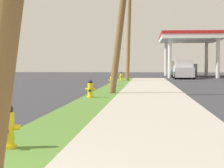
{
  "coord_description": "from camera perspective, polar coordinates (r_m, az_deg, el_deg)",
  "views": [
    {
      "loc": [
        2.76,
        -3.67,
        1.5
      ],
      "look_at": [
        1.29,
        14.2,
        0.67
      ],
      "focal_mm": 67.46,
      "sensor_mm": 36.0,
      "label": 1
    }
  ],
  "objects": [
    {
      "name": "car_red_by_far_pump",
      "position": [
        59.48,
        8.88,
        1.85
      ],
      "size": [
        2.09,
        4.57,
        1.57
      ],
      "color": "red",
      "rests_on": "ground"
    },
    {
      "name": "fire_hydrant_fourth",
      "position": [
        37.33,
        1.26,
        1.02
      ],
      "size": [
        0.42,
        0.38,
        0.74
      ],
      "color": "yellow",
      "rests_on": "grass_verge"
    },
    {
      "name": "fire_hydrant_nearest",
      "position": [
        7.16,
        -13.99,
        -5.88
      ],
      "size": [
        0.42,
        0.38,
        0.74
      ],
      "color": "yellow",
      "rests_on": "grass_verge"
    },
    {
      "name": "utility_pole_midground",
      "position": [
        20.54,
        1.51,
        11.1
      ],
      "size": [
        1.91,
        0.5,
        8.64
      ],
      "color": "brown",
      "rests_on": "grass_verge"
    },
    {
      "name": "car_teal_by_near_pump",
      "position": [
        52.48,
        9.2,
        1.75
      ],
      "size": [
        1.99,
        4.52,
        1.57
      ],
      "color": "#197075",
      "rests_on": "ground"
    },
    {
      "name": "fire_hydrant_second",
      "position": [
        17.72,
        -2.96,
        -0.77
      ],
      "size": [
        0.42,
        0.38,
        0.74
      ],
      "color": "yellow",
      "rests_on": "grass_verge"
    },
    {
      "name": "truck_tan_on_apron",
      "position": [
        55.58,
        9.07,
        2.0
      ],
      "size": [
        2.52,
        5.54,
        1.97
      ],
      "color": "tan",
      "rests_on": "ground"
    },
    {
      "name": "fire_hydrant_third",
      "position": [
        27.63,
        -0.03,
        0.45
      ],
      "size": [
        0.42,
        0.37,
        0.74
      ],
      "color": "yellow",
      "rests_on": "grass_verge"
    },
    {
      "name": "utility_pole_background",
      "position": [
        36.7,
        2.3,
        7.89
      ],
      "size": [
        1.35,
        0.61,
        9.31
      ],
      "color": "olive",
      "rests_on": "grass_verge"
    },
    {
      "name": "truck_silver_at_forecourt",
      "position": [
        45.55,
        9.64,
        1.86
      ],
      "size": [
        2.24,
        5.44,
        1.97
      ],
      "color": "#BCBCC1",
      "rests_on": "ground"
    }
  ]
}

